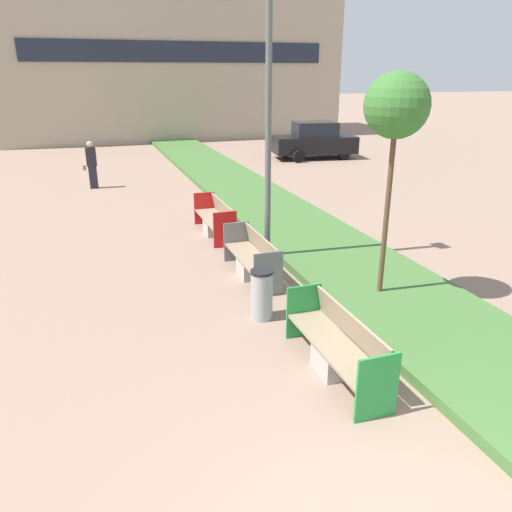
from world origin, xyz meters
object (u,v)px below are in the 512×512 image
(street_lamp_post, at_px, (269,76))
(pedestrian_walking, at_px, (92,164))
(sapling_tree_near, at_px, (397,108))
(parked_car_distant, at_px, (315,141))
(bench_grey_frame, at_px, (253,260))
(bench_green_frame, at_px, (337,349))
(bench_red_frame, at_px, (216,221))
(litter_bin, at_px, (262,294))

(street_lamp_post, xyz_separation_m, pedestrian_walking, (-3.60, 9.70, -3.27))
(sapling_tree_near, bearing_deg, parked_car_distant, 69.08)
(street_lamp_post, height_order, pedestrian_walking, street_lamp_post)
(bench_grey_frame, xyz_separation_m, sapling_tree_near, (2.01, -1.95, 3.31))
(street_lamp_post, relative_size, sapling_tree_near, 1.77)
(bench_green_frame, xyz_separation_m, parked_car_distant, (8.10, 17.93, 0.54))
(bench_red_frame, distance_m, sapling_tree_near, 6.45)
(sapling_tree_near, xyz_separation_m, pedestrian_walking, (-5.01, 12.36, -2.76))
(litter_bin, relative_size, parked_car_distant, 0.21)
(bench_green_frame, relative_size, sapling_tree_near, 0.55)
(parked_car_distant, bearing_deg, sapling_tree_near, -102.45)
(bench_green_frame, relative_size, pedestrian_walking, 1.30)
(bench_grey_frame, relative_size, bench_red_frame, 0.97)
(bench_grey_frame, bearing_deg, bench_green_frame, -89.98)
(bench_red_frame, bearing_deg, pedestrian_walking, 112.57)
(bench_red_frame, distance_m, street_lamp_post, 4.60)
(bench_grey_frame, height_order, pedestrian_walking, pedestrian_walking)
(bench_red_frame, height_order, parked_car_distant, parked_car_distant)
(parked_car_distant, bearing_deg, bench_red_frame, -118.50)
(bench_red_frame, bearing_deg, street_lamp_post, -76.25)
(bench_red_frame, xyz_separation_m, litter_bin, (-0.49, -5.16, 0.10))
(bench_green_frame, height_order, bench_grey_frame, same)
(bench_red_frame, bearing_deg, litter_bin, -95.39)
(sapling_tree_near, bearing_deg, bench_green_frame, -134.96)
(parked_car_distant, bearing_deg, pedestrian_walking, -153.78)
(pedestrian_walking, bearing_deg, bench_green_frame, -78.23)
(bench_green_frame, bearing_deg, bench_red_frame, 90.00)
(litter_bin, height_order, pedestrian_walking, pedestrian_walking)
(bench_red_frame, bearing_deg, bench_grey_frame, -90.02)
(bench_red_frame, xyz_separation_m, street_lamp_post, (0.61, -2.49, 3.82))
(sapling_tree_near, bearing_deg, street_lamp_post, 117.75)
(sapling_tree_near, xyz_separation_m, parked_car_distant, (6.08, 15.91, -2.77))
(bench_grey_frame, xyz_separation_m, parked_car_distant, (8.10, 13.97, 0.54))
(pedestrian_walking, distance_m, parked_car_distant, 11.65)
(bench_grey_frame, bearing_deg, bench_red_frame, 89.98)
(bench_green_frame, bearing_deg, sapling_tree_near, 45.04)
(street_lamp_post, bearing_deg, parked_car_distant, 60.53)
(bench_green_frame, distance_m, pedestrian_walking, 14.70)
(bench_red_frame, xyz_separation_m, pedestrian_walking, (-3.00, 7.21, 0.55))
(sapling_tree_near, height_order, parked_car_distant, sapling_tree_near)
(parked_car_distant, bearing_deg, street_lamp_post, -111.00)
(litter_bin, distance_m, street_lamp_post, 4.71)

